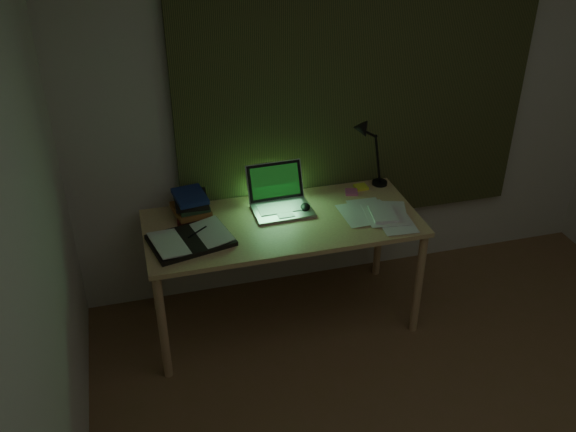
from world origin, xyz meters
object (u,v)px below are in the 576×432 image
book_stack (190,204)px  desk_lamp (383,147)px  laptop (283,194)px  loose_papers (374,214)px  open_textbook (191,239)px  desk (283,272)px

book_stack → desk_lamp: desk_lamp is taller
laptop → book_stack: 0.53m
book_stack → loose_papers: bearing=-15.2°
loose_papers → laptop: bearing=160.8°
book_stack → open_textbook: bearing=-98.1°
laptop → book_stack: size_ratio=1.71×
book_stack → desk_lamp: 1.22m
loose_papers → book_stack: bearing=164.8°
laptop → open_textbook: size_ratio=0.90×
open_textbook → loose_papers: 1.07m
desk → loose_papers: (0.53, -0.07, 0.37)m
laptop → loose_papers: 0.55m
desk → open_textbook: size_ratio=3.69×
desk → desk_lamp: size_ratio=3.05×
book_stack → desk: bearing=-22.6°
open_textbook → desk_lamp: (1.24, 0.36, 0.24)m
open_textbook → book_stack: book_stack is taller
book_stack → loose_papers: book_stack is taller
loose_papers → desk: bearing=172.1°
book_stack → loose_papers: 1.07m
desk → laptop: laptop is taller
loose_papers → open_textbook: bearing=-179.5°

